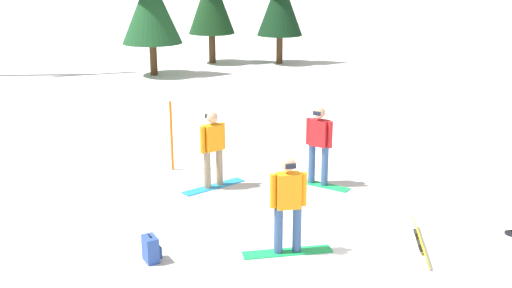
{
  "coord_description": "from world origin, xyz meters",
  "views": [
    {
      "loc": [
        -5.19,
        -7.9,
        4.79
      ],
      "look_at": [
        -1.13,
        3.95,
        1.0
      ],
      "focal_mm": 43.06,
      "sensor_mm": 36.0,
      "label": 1
    }
  ],
  "objects_px": {
    "loose_snowboard_far_spare": "(420,241)",
    "backpack_blue": "(151,249)",
    "snowboarder_background": "(213,148)",
    "snowboarder_foreground": "(288,203)",
    "trail_marker_pole": "(172,136)",
    "snowboarder_midground": "(319,144)"
  },
  "relations": [
    {
      "from": "trail_marker_pole",
      "to": "snowboarder_background",
      "type": "bearing_deg",
      "value": -67.06
    },
    {
      "from": "loose_snowboard_far_spare",
      "to": "snowboarder_midground",
      "type": "bearing_deg",
      "value": 96.38
    },
    {
      "from": "snowboarder_foreground",
      "to": "backpack_blue",
      "type": "distance_m",
      "value": 2.38
    },
    {
      "from": "snowboarder_foreground",
      "to": "loose_snowboard_far_spare",
      "type": "distance_m",
      "value": 2.43
    },
    {
      "from": "loose_snowboard_far_spare",
      "to": "backpack_blue",
      "type": "relative_size",
      "value": 3.42
    },
    {
      "from": "trail_marker_pole",
      "to": "backpack_blue",
      "type": "bearing_deg",
      "value": -105.85
    },
    {
      "from": "loose_snowboard_far_spare",
      "to": "trail_marker_pole",
      "type": "relative_size",
      "value": 0.98
    },
    {
      "from": "snowboarder_midground",
      "to": "loose_snowboard_far_spare",
      "type": "height_order",
      "value": "snowboarder_midground"
    },
    {
      "from": "snowboarder_foreground",
      "to": "snowboarder_midground",
      "type": "height_order",
      "value": "snowboarder_midground"
    },
    {
      "from": "backpack_blue",
      "to": "snowboarder_background",
      "type": "bearing_deg",
      "value": 57.94
    },
    {
      "from": "loose_snowboard_far_spare",
      "to": "backpack_blue",
      "type": "distance_m",
      "value": 4.59
    },
    {
      "from": "snowboarder_foreground",
      "to": "trail_marker_pole",
      "type": "relative_size",
      "value": 1.03
    },
    {
      "from": "snowboarder_background",
      "to": "snowboarder_foreground",
      "type": "bearing_deg",
      "value": -83.92
    },
    {
      "from": "backpack_blue",
      "to": "trail_marker_pole",
      "type": "relative_size",
      "value": 0.29
    },
    {
      "from": "backpack_blue",
      "to": "trail_marker_pole",
      "type": "height_order",
      "value": "trail_marker_pole"
    },
    {
      "from": "snowboarder_background",
      "to": "snowboarder_midground",
      "type": "bearing_deg",
      "value": -14.98
    },
    {
      "from": "snowboarder_midground",
      "to": "snowboarder_background",
      "type": "relative_size",
      "value": 1.04
    },
    {
      "from": "snowboarder_foreground",
      "to": "trail_marker_pole",
      "type": "xyz_separation_m",
      "value": [
        -0.98,
        4.88,
        -0.07
      ]
    },
    {
      "from": "snowboarder_midground",
      "to": "snowboarder_foreground",
      "type": "bearing_deg",
      "value": -123.13
    },
    {
      "from": "snowboarder_foreground",
      "to": "trail_marker_pole",
      "type": "bearing_deg",
      "value": 101.32
    },
    {
      "from": "loose_snowboard_far_spare",
      "to": "trail_marker_pole",
      "type": "xyz_separation_m",
      "value": [
        -3.21,
        5.45,
        0.69
      ]
    },
    {
      "from": "snowboarder_foreground",
      "to": "backpack_blue",
      "type": "bearing_deg",
      "value": 168.61
    }
  ]
}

